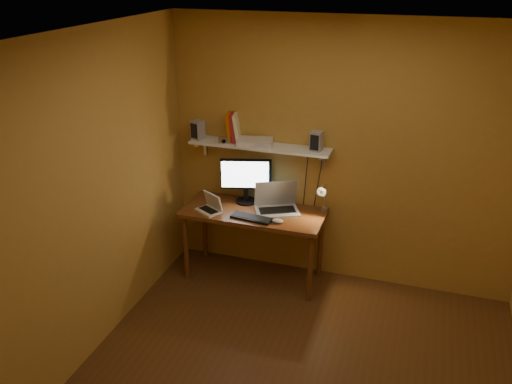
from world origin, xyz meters
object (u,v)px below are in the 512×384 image
(wall_shelf, at_px, (260,146))
(speaker_right, at_px, (316,141))
(netbook, at_px, (211,206))
(desk_lamp, at_px, (323,195))
(speaker_left, at_px, (198,130))
(router, at_px, (255,142))
(mouse, at_px, (278,221))
(keyboard, at_px, (252,218))
(laptop, at_px, (276,203))
(shelf_camera, at_px, (224,141))
(desk, at_px, (253,219))
(monitor, at_px, (246,178))

(wall_shelf, relative_size, speaker_right, 7.54)
(netbook, relative_size, speaker_right, 1.59)
(desk_lamp, height_order, speaker_left, speaker_left)
(router, bearing_deg, mouse, -46.33)
(keyboard, bearing_deg, laptop, 65.01)
(wall_shelf, height_order, laptop, wall_shelf)
(mouse, bearing_deg, laptop, 107.75)
(shelf_camera, bearing_deg, router, 12.45)
(router, bearing_deg, laptop, -19.41)
(desk_lamp, bearing_deg, wall_shelf, 174.12)
(keyboard, bearing_deg, desk_lamp, 33.37)
(wall_shelf, relative_size, laptop, 2.80)
(shelf_camera, bearing_deg, desk_lamp, 0.71)
(laptop, relative_size, shelf_camera, 4.40)
(netbook, height_order, keyboard, netbook)
(desk, xyz_separation_m, netbook, (-0.40, -0.13, 0.14))
(wall_shelf, bearing_deg, monitor, -175.38)
(speaker_right, bearing_deg, speaker_left, -171.36)
(speaker_left, height_order, router, speaker_left)
(desk, xyz_separation_m, speaker_right, (0.56, 0.19, 0.80))
(desk, relative_size, wall_shelf, 1.00)
(desk, bearing_deg, speaker_left, 164.52)
(monitor, height_order, speaker_left, speaker_left)
(mouse, relative_size, speaker_right, 0.59)
(laptop, xyz_separation_m, router, (-0.25, 0.09, 0.58))
(wall_shelf, height_order, monitor, wall_shelf)
(netbook, xyz_separation_m, speaker_right, (0.96, 0.32, 0.67))
(laptop, distance_m, keyboard, 0.32)
(desk, xyz_separation_m, router, (-0.04, 0.18, 0.74))
(desk_lamp, distance_m, shelf_camera, 1.09)
(laptop, height_order, router, router)
(mouse, bearing_deg, monitor, 139.79)
(router, bearing_deg, keyboard, -77.43)
(mouse, bearing_deg, netbook, 175.29)
(desk, distance_m, speaker_left, 1.04)
(wall_shelf, height_order, netbook, wall_shelf)
(laptop, bearing_deg, netbook, 174.07)
(wall_shelf, xyz_separation_m, desk_lamp, (0.66, -0.07, -0.40))
(monitor, bearing_deg, mouse, -54.84)
(wall_shelf, distance_m, shelf_camera, 0.35)
(mouse, relative_size, speaker_left, 0.58)
(desk, bearing_deg, shelf_camera, 161.35)
(laptop, bearing_deg, speaker_right, -9.66)
(laptop, bearing_deg, mouse, -97.20)
(wall_shelf, xyz_separation_m, laptop, (0.21, -0.10, -0.53))
(laptop, bearing_deg, desk_lamp, -21.59)
(router, bearing_deg, netbook, -139.43)
(keyboard, height_order, desk_lamp, desk_lamp)
(laptop, distance_m, router, 0.63)
(mouse, distance_m, speaker_right, 0.83)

